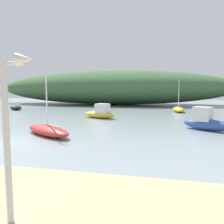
{
  "coord_description": "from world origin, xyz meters",
  "views": [
    {
      "loc": [
        7.35,
        -9.47,
        2.71
      ],
      "look_at": [
        3.61,
        7.99,
        0.91
      ],
      "focal_mm": 33.7,
      "sensor_mm": 36.0,
      "label": 1
    }
  ],
  "objects_px": {
    "motorboat_far_right": "(206,122)",
    "motorboat_outer_mooring": "(100,113)",
    "motorboat_inner_mooring": "(16,107)",
    "sailboat_near_shore": "(48,130)",
    "sailboat_west_reach": "(178,109)"
  },
  "relations": [
    {
      "from": "motorboat_far_right",
      "to": "motorboat_outer_mooring",
      "type": "distance_m",
      "value": 9.99
    },
    {
      "from": "motorboat_inner_mooring",
      "to": "motorboat_far_right",
      "type": "relative_size",
      "value": 0.95
    },
    {
      "from": "sailboat_near_shore",
      "to": "motorboat_outer_mooring",
      "type": "bearing_deg",
      "value": 83.21
    },
    {
      "from": "motorboat_far_right",
      "to": "motorboat_outer_mooring",
      "type": "relative_size",
      "value": 0.9
    },
    {
      "from": "sailboat_near_shore",
      "to": "motorboat_outer_mooring",
      "type": "xyz_separation_m",
      "value": [
        1.02,
        8.54,
        0.21
      ]
    },
    {
      "from": "sailboat_west_reach",
      "to": "sailboat_near_shore",
      "type": "relative_size",
      "value": 0.94
    },
    {
      "from": "motorboat_inner_mooring",
      "to": "motorboat_far_right",
      "type": "xyz_separation_m",
      "value": [
        23.1,
        -11.06,
        0.15
      ]
    },
    {
      "from": "sailboat_west_reach",
      "to": "motorboat_outer_mooring",
      "type": "xyz_separation_m",
      "value": [
        -8.22,
        -7.99,
        0.18
      ]
    },
    {
      "from": "motorboat_outer_mooring",
      "to": "sailboat_west_reach",
      "type": "bearing_deg",
      "value": 44.2
    },
    {
      "from": "motorboat_inner_mooring",
      "to": "motorboat_outer_mooring",
      "type": "bearing_deg",
      "value": -24.02
    },
    {
      "from": "sailboat_west_reach",
      "to": "motorboat_inner_mooring",
      "type": "distance_m",
      "value": 22.55
    },
    {
      "from": "motorboat_inner_mooring",
      "to": "motorboat_far_right",
      "type": "distance_m",
      "value": 25.61
    },
    {
      "from": "sailboat_west_reach",
      "to": "motorboat_outer_mooring",
      "type": "height_order",
      "value": "sailboat_west_reach"
    },
    {
      "from": "motorboat_inner_mooring",
      "to": "sailboat_near_shore",
      "type": "relative_size",
      "value": 0.75
    },
    {
      "from": "sailboat_near_shore",
      "to": "motorboat_far_right",
      "type": "bearing_deg",
      "value": 21.35
    }
  ]
}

